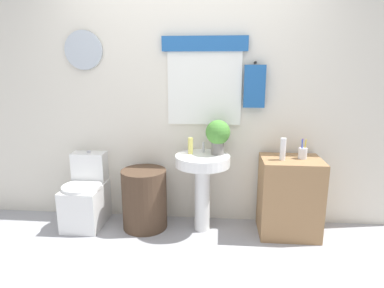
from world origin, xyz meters
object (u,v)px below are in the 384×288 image
object	(u,v)px
wooden_cabinet	(289,197)
soap_bottle	(190,146)
potted_plant	(218,134)
toothbrush_cup	(303,153)
toilet	(87,197)
laundry_hamper	(144,199)
pedestal_sink	(202,174)
lotion_bottle	(283,149)

from	to	relation	value
wooden_cabinet	soap_bottle	size ratio (longest dim) A/B	4.75
potted_plant	toothbrush_cup	world-z (taller)	potted_plant
toilet	toothbrush_cup	xyz separation A→B (m)	(2.11, -0.01, 0.52)
toilet	toothbrush_cup	world-z (taller)	toothbrush_cup
laundry_hamper	toothbrush_cup	distance (m)	1.58
pedestal_sink	soap_bottle	bearing A→B (deg)	157.38
pedestal_sink	wooden_cabinet	size ratio (longest dim) A/B	1.02
lotion_bottle	wooden_cabinet	bearing A→B (deg)	22.46
pedestal_sink	toothbrush_cup	bearing A→B (deg)	1.25
toothbrush_cup	lotion_bottle	bearing A→B (deg)	-162.73
soap_bottle	toothbrush_cup	bearing A→B (deg)	-1.64
pedestal_sink	toothbrush_cup	size ratio (longest dim) A/B	4.10
toilet	wooden_cabinet	world-z (taller)	wooden_cabinet
laundry_hamper	pedestal_sink	xyz separation A→B (m)	(0.58, 0.00, 0.28)
laundry_hamper	potted_plant	size ratio (longest dim) A/B	1.80
lotion_bottle	toothbrush_cup	bearing A→B (deg)	17.27
wooden_cabinet	toothbrush_cup	bearing A→B (deg)	11.77
soap_bottle	potted_plant	bearing A→B (deg)	2.20
wooden_cabinet	lotion_bottle	bearing A→B (deg)	-157.54
pedestal_sink	toilet	bearing A→B (deg)	178.56
toothbrush_cup	laundry_hamper	bearing A→B (deg)	-179.23
toilet	soap_bottle	bearing A→B (deg)	1.09
laundry_hamper	wooden_cabinet	size ratio (longest dim) A/B	0.80
laundry_hamper	soap_bottle	size ratio (longest dim) A/B	3.80
wooden_cabinet	potted_plant	bearing A→B (deg)	175.02
toilet	toothbrush_cup	bearing A→B (deg)	-0.26
laundry_hamper	wooden_cabinet	xyz separation A→B (m)	(1.40, 0.00, 0.07)
pedestal_sink	potted_plant	distance (m)	0.41
pedestal_sink	wooden_cabinet	distance (m)	0.85
toilet	potted_plant	xyz separation A→B (m)	(1.32, 0.03, 0.67)
wooden_cabinet	potted_plant	size ratio (longest dim) A/B	2.26
soap_bottle	toothbrush_cup	xyz separation A→B (m)	(1.05, -0.03, -0.04)
wooden_cabinet	soap_bottle	distance (m)	1.06
pedestal_sink	toothbrush_cup	xyz separation A→B (m)	(0.93, 0.02, 0.22)
toilet	laundry_hamper	bearing A→B (deg)	-2.80
laundry_hamper	lotion_bottle	world-z (taller)	lotion_bottle
wooden_cabinet	potted_plant	world-z (taller)	potted_plant
toilet	wooden_cabinet	size ratio (longest dim) A/B	0.99
soap_bottle	lotion_bottle	xyz separation A→B (m)	(0.85, -0.09, 0.01)
pedestal_sink	wooden_cabinet	xyz separation A→B (m)	(0.83, 0.00, -0.20)
laundry_hamper	toilet	bearing A→B (deg)	177.20
laundry_hamper	potted_plant	distance (m)	0.97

